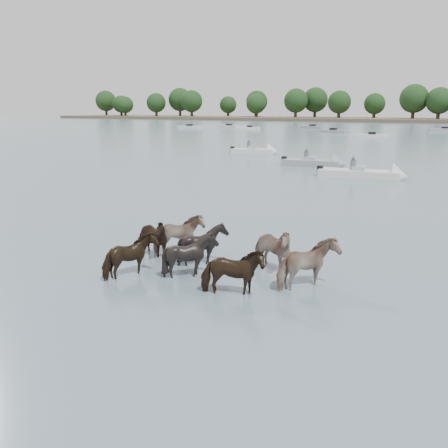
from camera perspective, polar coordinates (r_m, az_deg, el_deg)
The scene contains 7 objects.
ground at distance 13.72m, azimuth -1.26°, elevation -5.01°, with size 400.00×400.00×0.00m, color slate.
shoreline at distance 178.54m, azimuth 3.54°, elevation 12.16°, with size 160.00×30.00×1.00m, color #4C4233.
pony_herd at distance 13.25m, azimuth -1.74°, elevation -3.33°, with size 6.53×3.89×1.37m.
motorboat_a at distance 37.78m, azimuth 11.16°, elevation 6.92°, with size 4.96×2.01×1.92m.
motorboat_b at distance 32.16m, azimuth 16.76°, elevation 5.51°, with size 5.64×2.13×1.92m.
motorboat_f at distance 47.41m, azimuth 4.16°, elevation 8.41°, with size 4.65×2.66×1.92m.
treeline at distance 178.56m, azimuth 3.25°, elevation 14.02°, with size 145.22×20.93×11.66m.
Camera 1 is at (6.54, -11.25, 4.34)m, focal length 39.36 mm.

